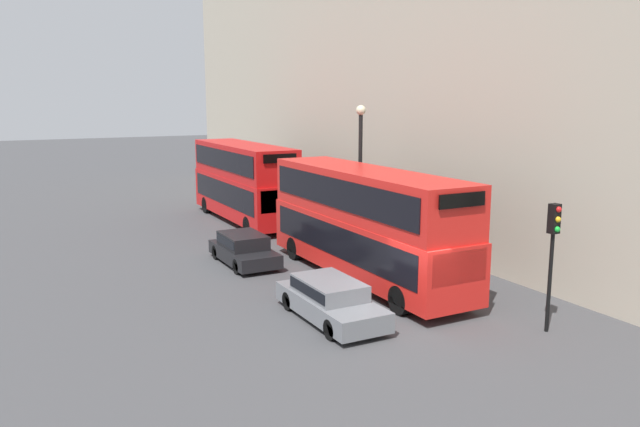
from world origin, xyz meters
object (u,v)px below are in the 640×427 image
car_hatchback (244,248)px  traffic_light (553,241)px  bus_second_in_queue (243,179)px  pedestrian (424,252)px  bus_leading (365,219)px  car_dark_sedan (330,299)px

car_hatchback → traffic_light: bearing=-65.4°
bus_second_in_queue → pedestrian: bearing=-78.3°
bus_leading → pedestrian: bearing=-3.8°
car_dark_sedan → traffic_light: bearing=-36.9°
bus_leading → bus_second_in_queue: size_ratio=1.09×
bus_second_in_queue → car_hatchback: bus_second_in_queue is taller
bus_second_in_queue → pedestrian: size_ratio=5.94×
bus_leading → car_dark_sedan: 5.10m
bus_second_in_queue → pedestrian: (2.78, -13.39, -1.66)m
bus_second_in_queue → traffic_light: bus_second_in_queue is taller
pedestrian → car_dark_sedan: bearing=-152.6°
car_hatchback → pedestrian: 7.69m
bus_leading → car_dark_sedan: size_ratio=2.43×
car_hatchback → pedestrian: (6.18, -4.58, 0.11)m
bus_second_in_queue → traffic_light: size_ratio=2.60×
bus_second_in_queue → car_hatchback: 9.61m
car_dark_sedan → traffic_light: traffic_light is taller
bus_leading → traffic_light: bus_leading is taller
bus_leading → traffic_light: 7.72m
bus_leading → car_dark_sedan: bearing=-135.1°
car_dark_sedan → bus_leading: bearing=44.9°
bus_leading → bus_second_in_queue: (0.00, 13.21, 0.06)m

